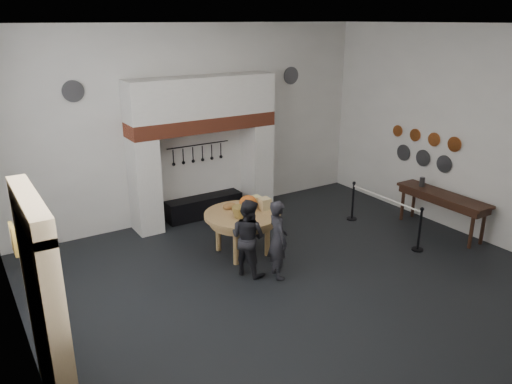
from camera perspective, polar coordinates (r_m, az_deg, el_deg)
floor at (r=9.42m, az=4.48°, el=-9.95°), size 9.00×8.00×0.02m
ceiling at (r=8.23m, az=5.33°, el=18.58°), size 9.00×8.00×0.02m
wall_back at (r=11.89m, az=-6.87°, el=7.79°), size 9.00×0.02×4.50m
wall_left at (r=6.96m, az=-26.28°, el=-2.42°), size 0.02×8.00×4.50m
wall_right at (r=11.76m, az=22.81°, el=6.30°), size 0.02×8.00×4.50m
chimney_pier_left at (r=11.34m, az=-12.59°, el=0.74°), size 0.55×0.70×2.15m
chimney_pier_right at (r=12.57m, az=0.11°, el=3.03°), size 0.55×0.70×2.15m
hearth_brick_band at (r=11.57m, az=-6.13°, el=7.80°), size 3.50×0.72×0.32m
chimney_hood at (r=11.47m, az=-6.24°, el=10.79°), size 3.50×0.70×0.90m
iron_range at (r=12.21m, az=-5.93°, el=-1.66°), size 1.90×0.45×0.50m
utensil_rail at (r=11.93m, az=-6.61°, el=5.38°), size 1.60×0.02×0.02m
door_recess at (r=6.49m, az=-23.55°, el=-13.48°), size 0.04×1.10×2.50m
door_jamb_near at (r=5.88m, az=-21.52°, el=-16.23°), size 0.22×0.30×2.60m
door_jamb_far at (r=7.08m, az=-23.86°, el=-10.20°), size 0.22×0.30×2.60m
door_lintel at (r=5.90m, az=-24.49°, el=-1.70°), size 0.22×1.70×0.30m
wall_plaque at (r=7.94m, az=-25.96°, el=-4.89°), size 0.05×0.34×0.44m
work_table at (r=10.05m, az=-1.57°, el=-2.63°), size 1.60×1.60×0.07m
pumpkin at (r=10.16m, az=-0.90°, el=-1.23°), size 0.36×0.36×0.31m
cheese_block_big at (r=10.20m, az=0.98°, el=-1.35°), size 0.22×0.22×0.24m
cheese_block_small at (r=10.44m, az=-0.02°, el=-0.98°), size 0.18×0.18×0.20m
wicker_basket at (r=9.81m, az=-1.89°, el=-2.29°), size 0.33×0.33×0.22m
bread_loaf at (r=10.25m, az=-3.06°, el=-1.60°), size 0.31×0.18×0.13m
visitor_near at (r=9.18m, az=2.51°, el=-5.43°), size 0.47×0.62×1.51m
visitor_far at (r=9.29m, az=-0.94°, el=-5.19°), size 0.81×0.89×1.48m
side_table at (r=11.83m, az=20.59°, el=-0.33°), size 0.55×2.20×0.06m
pewter_jug at (r=12.13m, az=18.45°, el=1.10°), size 0.12×0.12×0.22m
copper_pan_a at (r=11.90m, az=21.73°, el=5.08°), size 0.03×0.34×0.34m
copper_pan_b at (r=12.22m, az=19.68°, el=5.67°), size 0.03×0.32×0.32m
copper_pan_c at (r=12.56m, az=17.73°, el=6.22°), size 0.03×0.30×0.30m
copper_pan_d at (r=12.91m, az=15.89°, el=6.74°), size 0.03×0.28×0.28m
pewter_plate_left at (r=12.13m, az=20.70°, el=3.02°), size 0.03×0.40×0.40m
pewter_plate_mid at (r=12.49m, az=18.54°, el=3.70°), size 0.03×0.40×0.40m
pewter_plate_right at (r=12.86m, az=16.50°, el=4.34°), size 0.03×0.40×0.40m
pewter_plate_back_left at (r=10.84m, az=-20.18°, el=10.76°), size 0.44×0.03×0.44m
pewter_plate_back_right at (r=13.09m, az=4.02°, el=13.13°), size 0.44×0.03×0.44m
barrier_post_near at (r=10.84m, az=18.19°, el=-4.18°), size 0.05×0.05×0.90m
barrier_post_far at (r=12.10m, az=11.01°, el=-1.11°), size 0.05×0.05×0.90m
barrier_rope at (r=11.31m, az=14.57°, el=-0.68°), size 0.04×2.00×0.04m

